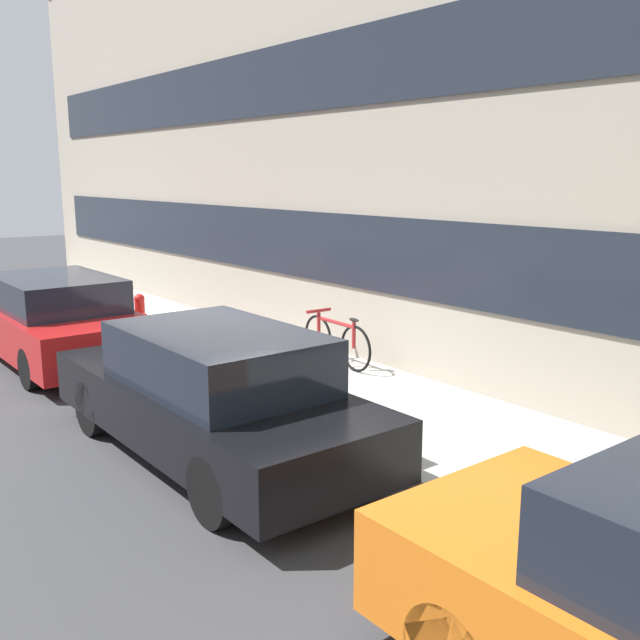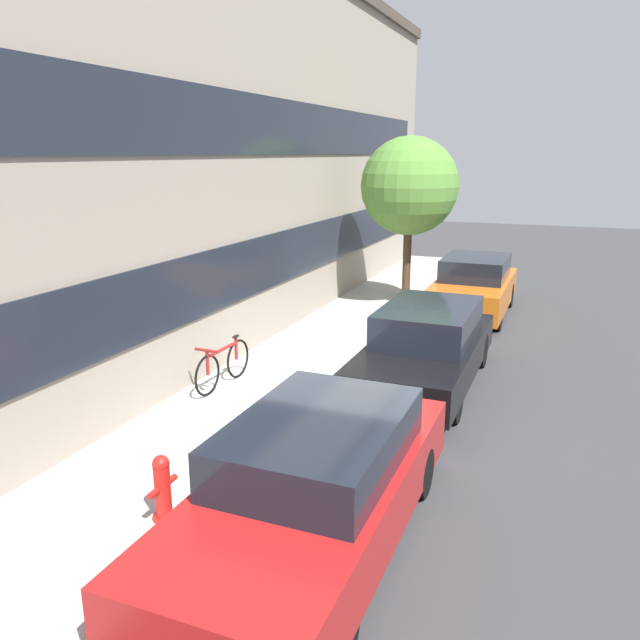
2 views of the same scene
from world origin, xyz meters
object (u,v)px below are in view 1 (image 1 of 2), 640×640
Objects in this scene: fire_hydrant at (140,314)px; bicycle at (336,339)px; parked_car_black at (213,394)px; parked_car_red at (54,319)px.

bicycle is at bearing 21.50° from fire_hydrant.
parked_car_black is at bearing 121.51° from bicycle.
parked_car_black is 5.97× the size of fire_hydrant.
bicycle reaches higher than fire_hydrant.
parked_car_black is at bearing -16.57° from fire_hydrant.
parked_car_red is 1.02× the size of parked_car_black.
parked_car_black is at bearing -180.00° from parked_car_red.
parked_car_black reaches higher than fire_hydrant.
parked_car_black is 3.50m from bicycle.
parked_car_red is 2.81× the size of bicycle.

